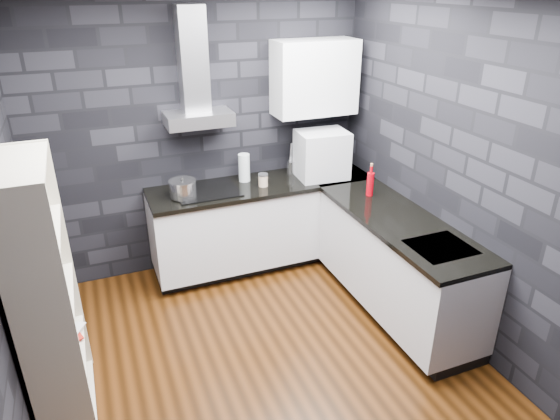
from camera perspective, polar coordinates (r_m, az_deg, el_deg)
ground at (r=4.15m, az=-2.25°, el=-15.91°), size 3.20×3.20×0.00m
wall_back at (r=4.90m, az=-9.07°, el=8.48°), size 3.20×0.05×2.70m
wall_front at (r=2.17m, az=12.40°, el=-14.68°), size 3.20×0.05×2.70m
wall_right at (r=4.21m, az=18.79°, el=4.67°), size 0.05×3.20×2.70m
toekick_back at (r=5.29m, az=-2.11°, el=-5.30°), size 2.18×0.50×0.10m
toekick_right at (r=4.70m, az=13.11°, el=-10.32°), size 0.50×1.78×0.10m
counter_back_cab at (r=5.05m, az=-2.03°, el=-1.30°), size 2.20×0.60×0.76m
counter_right_cab at (r=4.45m, az=13.21°, el=-5.91°), size 0.60×1.80×0.76m
counter_back_top at (r=4.88m, az=-2.06°, el=2.86°), size 2.20×0.62×0.04m
counter_right_top at (r=4.26m, az=13.62°, el=-1.31°), size 0.62×1.80×0.04m
counter_corner_top at (r=5.19m, az=6.24°, el=4.13°), size 0.62×0.62×0.04m
hood_body at (r=4.65m, az=-9.28°, el=10.26°), size 0.60×0.34×0.12m
hood_chimney at (r=4.62m, az=-9.94°, el=16.59°), size 0.24×0.20×0.90m
upper_cabinet at (r=4.96m, az=3.96°, el=14.86°), size 0.80×0.35×0.70m
cooktop at (r=4.74m, az=-8.37°, el=2.23°), size 0.58×0.50×0.01m
sink_rim at (r=3.91m, az=17.89°, el=-4.09°), size 0.44×0.40×0.01m
pot at (r=4.60m, az=-11.03°, el=2.35°), size 0.27×0.27×0.14m
glass_vase at (r=4.89m, az=-4.12°, el=4.85°), size 0.15×0.15×0.27m
storage_jar at (r=4.79m, az=-1.93°, el=3.36°), size 0.10×0.10×0.11m
utensil_crock at (r=5.10m, az=1.37°, el=4.92°), size 0.11×0.11×0.13m
appliance_garage at (r=4.98m, az=4.80°, el=6.25°), size 0.51×0.41×0.48m
red_bottle at (r=4.63m, az=10.26°, el=2.92°), size 0.08×0.08×0.22m
bookshelf at (r=3.49m, az=-25.23°, el=-9.10°), size 0.57×0.87×1.80m
fruit_bowl at (r=3.39m, az=-25.38°, el=-9.43°), size 0.30×0.30×0.06m
book_red at (r=3.77m, az=-24.51°, el=-12.34°), size 0.15×0.07×0.21m
book_second at (r=3.82m, az=-24.38°, el=-11.31°), size 0.15×0.09×0.22m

